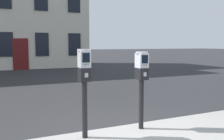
{
  "coord_description": "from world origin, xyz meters",
  "views": [
    {
      "loc": [
        -2.04,
        -4.05,
        1.69
      ],
      "look_at": [
        -0.15,
        -0.01,
        1.24
      ],
      "focal_mm": 41.01,
      "sensor_mm": 36.0,
      "label": 1
    }
  ],
  "objects": [
    {
      "name": "ground_plane",
      "position": [
        0.0,
        0.0,
        0.0
      ],
      "size": [
        160.0,
        160.0,
        0.0
      ],
      "primitive_type": "plane",
      "color": "#28282B"
    },
    {
      "name": "parking_meter_near_kerb",
      "position": [
        -0.7,
        -0.11,
        1.16
      ],
      "size": [
        0.23,
        0.26,
        1.48
      ],
      "rotation": [
        0.0,
        0.0,
        -1.63
      ],
      "color": "black",
      "rests_on": "sidewalk_slab"
    },
    {
      "name": "parking_meter_twin_adjacent",
      "position": [
        0.39,
        -0.11,
        1.12
      ],
      "size": [
        0.23,
        0.26,
        1.42
      ],
      "rotation": [
        0.0,
        0.0,
        -1.63
      ],
      "color": "black",
      "rests_on": "sidewalk_slab"
    },
    {
      "name": "townhouse_orange_brick",
      "position": [
        1.05,
        16.57,
        4.64
      ],
      "size": [
        6.93,
        5.21,
        9.27
      ],
      "color": "beige",
      "rests_on": "ground_plane"
    }
  ]
}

